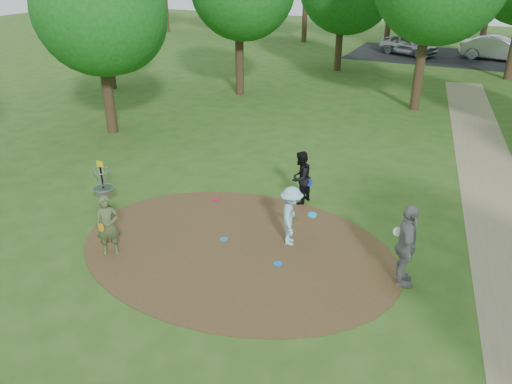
% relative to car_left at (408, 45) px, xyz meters
% --- Properties ---
extents(ground, '(100.00, 100.00, 0.00)m').
position_rel_car_left_xyz_m(ground, '(0.87, -29.53, -0.74)').
color(ground, '#2D5119').
rests_on(ground, ground).
extents(dirt_clearing, '(8.40, 8.40, 0.02)m').
position_rel_car_left_xyz_m(dirt_clearing, '(0.87, -29.53, -0.73)').
color(dirt_clearing, '#47301C').
rests_on(dirt_clearing, ground).
extents(parking_lot, '(14.00, 8.00, 0.01)m').
position_rel_car_left_xyz_m(parking_lot, '(2.87, 0.47, -0.73)').
color(parking_lot, black).
rests_on(parking_lot, ground).
extents(player_observer_with_disc, '(0.69, 0.65, 1.59)m').
position_rel_car_left_xyz_m(player_observer_with_disc, '(-1.90, -31.05, 0.06)').
color(player_observer_with_disc, '#4B5C35').
rests_on(player_observer_with_disc, ground).
extents(player_throwing_with_disc, '(1.14, 1.17, 1.60)m').
position_rel_car_left_xyz_m(player_throwing_with_disc, '(2.02, -28.66, 0.06)').
color(player_throwing_with_disc, '#9CD1E9').
rests_on(player_throwing_with_disc, ground).
extents(player_walking_with_disc, '(0.77, 0.89, 1.65)m').
position_rel_car_left_xyz_m(player_walking_with_disc, '(1.40, -26.35, 0.09)').
color(player_walking_with_disc, black).
rests_on(player_walking_with_disc, ground).
extents(player_waiting_with_disc, '(0.77, 1.25, 1.99)m').
position_rel_car_left_xyz_m(player_waiting_with_disc, '(4.99, -29.21, 0.26)').
color(player_waiting_with_disc, gray).
rests_on(player_waiting_with_disc, ground).
extents(disc_ground_cyan, '(0.22, 0.22, 0.02)m').
position_rel_car_left_xyz_m(disc_ground_cyan, '(0.38, -29.29, -0.71)').
color(disc_ground_cyan, '#187BC5').
rests_on(disc_ground_cyan, dirt_clearing).
extents(disc_ground_blue, '(0.22, 0.22, 0.02)m').
position_rel_car_left_xyz_m(disc_ground_blue, '(2.13, -29.74, -0.71)').
color(disc_ground_blue, blue).
rests_on(disc_ground_blue, dirt_clearing).
extents(disc_ground_red, '(0.22, 0.22, 0.02)m').
position_rel_car_left_xyz_m(disc_ground_red, '(-0.97, -27.32, -0.71)').
color(disc_ground_red, red).
rests_on(disc_ground_red, dirt_clearing).
extents(car_left, '(4.65, 3.29, 1.47)m').
position_rel_car_left_xyz_m(car_left, '(0.00, 0.00, 0.00)').
color(car_left, '#9DA1A4').
rests_on(car_left, ground).
extents(car_right, '(5.13, 2.41, 1.63)m').
position_rel_car_left_xyz_m(car_right, '(6.07, 0.56, 0.08)').
color(car_right, '#B6B8BE').
rests_on(car_right, ground).
extents(disc_golf_basket, '(0.63, 0.63, 1.54)m').
position_rel_car_left_xyz_m(disc_golf_basket, '(-3.63, -29.23, 0.14)').
color(disc_golf_basket, black).
rests_on(disc_golf_basket, ground).
extents(tree_ring, '(36.80, 46.13, 9.59)m').
position_rel_car_left_xyz_m(tree_ring, '(1.77, -19.85, 4.47)').
color(tree_ring, '#332316').
rests_on(tree_ring, ground).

